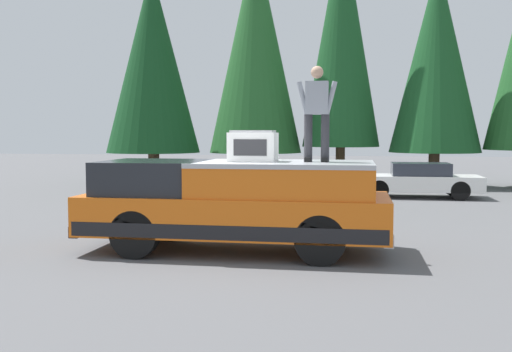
{
  "coord_description": "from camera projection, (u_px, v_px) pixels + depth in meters",
  "views": [
    {
      "loc": [
        -10.28,
        -2.36,
        2.17
      ],
      "look_at": [
        0.52,
        -0.54,
        1.35
      ],
      "focal_mm": 40.83,
      "sensor_mm": 36.0,
      "label": 1
    }
  ],
  "objects": [
    {
      "name": "person_on_truck_bed",
      "position": [
        317.0,
        111.0,
        10.28
      ],
      "size": [
        0.29,
        0.72,
        1.69
      ],
      "color": "#333338",
      "rests_on": "pickup_truck"
    },
    {
      "name": "compressor_unit",
      "position": [
        253.0,
        146.0,
        10.46
      ],
      "size": [
        0.65,
        0.84,
        0.56
      ],
      "color": "white",
      "rests_on": "pickup_truck"
    },
    {
      "name": "pickup_truck",
      "position": [
        236.0,
        204.0,
        10.58
      ],
      "size": [
        2.01,
        5.54,
        1.65
      ],
      "color": "orange",
      "rests_on": "ground"
    },
    {
      "name": "ground_plane",
      "position": [
        222.0,
        251.0,
        10.67
      ],
      "size": [
        90.0,
        90.0,
        0.0
      ],
      "primitive_type": "plane",
      "color": "#565659"
    },
    {
      "name": "conifer_center_left",
      "position": [
        342.0,
        34.0,
        24.06
      ],
      "size": [
        3.22,
        3.22,
        10.94
      ],
      "color": "#4C3826",
      "rests_on": "ground"
    },
    {
      "name": "conifer_left",
      "position": [
        436.0,
        58.0,
        23.14
      ],
      "size": [
        3.6,
        3.6,
        8.95
      ],
      "color": "#4C3826",
      "rests_on": "ground"
    },
    {
      "name": "conifer_right",
      "position": [
        152.0,
        61.0,
        24.55
      ],
      "size": [
        3.95,
        3.95,
        9.07
      ],
      "color": "#4C3826",
      "rests_on": "ground"
    },
    {
      "name": "conifer_center_right",
      "position": [
        256.0,
        46.0,
        24.88
      ],
      "size": [
        3.96,
        3.96,
        10.44
      ],
      "color": "#4C3826",
      "rests_on": "ground"
    },
    {
      "name": "parked_car_silver",
      "position": [
        251.0,
        178.0,
        20.53
      ],
      "size": [
        1.64,
        4.1,
        1.16
      ],
      "color": "silver",
      "rests_on": "ground"
    },
    {
      "name": "parked_car_white",
      "position": [
        418.0,
        180.0,
        19.51
      ],
      "size": [
        1.64,
        4.1,
        1.16
      ],
      "color": "white",
      "rests_on": "ground"
    }
  ]
}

